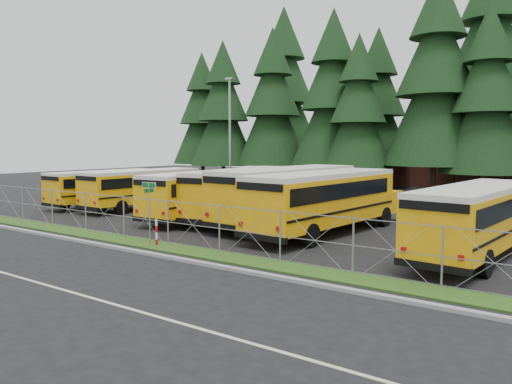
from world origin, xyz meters
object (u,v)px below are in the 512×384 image
bus_0 (108,188)px  bus_5 (291,196)px  bus_6 (328,203)px  street_sign (149,200)px  bus_1 (146,189)px  bus_4 (246,194)px  light_standard (230,132)px  bus_3 (209,195)px  striped_bollard (156,233)px  bus_east (480,221)px

bus_0 → bus_5: (15.22, 0.47, 0.31)m
bus_6 → bus_0: bearing=-178.3°
bus_5 → street_sign: 8.78m
bus_1 → bus_6: size_ratio=0.87×
bus_4 → light_standard: size_ratio=1.13×
bus_1 → bus_6: bearing=-2.8°
bus_3 → striped_bollard: bearing=-68.6°
bus_0 → bus_6: (18.19, -0.85, 0.27)m
bus_6 → bus_east: size_ratio=1.09×
light_standard → bus_3: bearing=-57.3°
street_sign → striped_bollard: size_ratio=2.34×
bus_east → light_standard: light_standard is taller
bus_4 → street_sign: 8.74m
bus_3 → bus_6: bus_6 is taller
bus_6 → street_sign: 8.85m
bus_0 → street_sign: bearing=-29.6°
striped_bollard → light_standard: light_standard is taller
bus_0 → bus_1: bearing=11.3°
bus_4 → street_sign: bus_4 is taller
bus_4 → bus_6: 6.37m
bus_0 → light_standard: (2.77, 10.76, 4.21)m
bus_0 → light_standard: 11.88m
bus_4 → light_standard: 14.26m
street_sign → bus_1: bearing=138.3°
bus_east → street_sign: 13.88m
bus_5 → striped_bollard: bus_5 is taller
bus_6 → bus_east: 7.43m
bus_3 → bus_0: bearing=174.1°
bus_6 → street_sign: bus_6 is taller
bus_0 → striped_bollard: bearing=-28.8°
bus_3 → light_standard: (-7.23, 11.24, 4.08)m
striped_bollard → bus_3: bearing=114.6°
bus_6 → bus_east: bus_6 is taller
street_sign → striped_bollard: 1.50m
bus_0 → street_sign: size_ratio=3.49×
bus_4 → bus_5: 3.23m
bus_east → street_sign: (-12.51, -5.98, 0.60)m
bus_east → bus_3: bearing=179.3°
bus_0 → bus_4: bus_4 is taller
bus_5 → bus_6: 3.25m
bus_6 → bus_4: bearing=170.8°
bus_0 → bus_4: (12.00, 0.65, 0.22)m
bus_1 → bus_3: (6.60, -1.04, 0.07)m
bus_1 → striped_bollard: (10.05, -8.58, -0.75)m
street_sign → light_standard: (-10.25, 18.78, 3.47)m
bus_1 → bus_4: 8.60m
bus_3 → bus_6: size_ratio=0.91×
bus_3 → striped_bollard: (3.45, -7.54, -0.82)m
bus_3 → bus_east: bus_east is taller
bus_1 → bus_3: 6.68m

